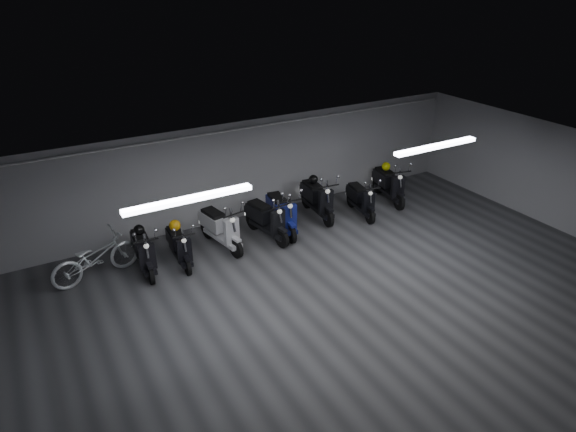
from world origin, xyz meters
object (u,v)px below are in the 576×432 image
helmet_2 (139,230)px  scooter_3 (267,213)px  scooter_1 (179,240)px  bicycle (94,253)px  scooter_0 (143,245)px  scooter_2 (220,222)px  helmet_3 (313,179)px  scooter_5 (318,193)px  scooter_8 (390,179)px  scooter_4 (282,207)px  helmet_1 (386,166)px  scooter_7 (361,194)px  helmet_0 (175,225)px

helmet_2 → scooter_3: bearing=-4.4°
scooter_1 → bicycle: (-1.87, 0.35, 0.02)m
scooter_0 → scooter_2: 2.00m
scooter_2 → helmet_3: (3.11, 0.56, 0.33)m
scooter_3 → bicycle: scooter_3 is taller
scooter_5 → scooter_8: bearing=1.5°
scooter_2 → scooter_0: bearing=173.4°
scooter_3 → scooter_4: 0.53m
bicycle → scooter_3: bearing=-106.0°
helmet_3 → helmet_2: bearing=-175.0°
scooter_4 → helmet_1: (3.87, 0.40, 0.30)m
scooter_3 → scooter_4: bearing=3.4°
helmet_3 → scooter_4: bearing=-156.9°
scooter_3 → helmet_1: size_ratio=7.34×
scooter_4 → helmet_3: (1.35, 0.58, 0.32)m
scooter_2 → helmet_2: 2.00m
helmet_2 → helmet_3: size_ratio=0.96×
scooter_0 → scooter_5: scooter_5 is taller
scooter_1 → bicycle: size_ratio=0.84×
scooter_7 → helmet_3: size_ratio=6.58×
bicycle → scooter_2: bearing=-104.9°
scooter_0 → scooter_2: scooter_2 is taller
scooter_5 → scooter_7: size_ratio=1.14×
helmet_2 → scooter_5: bearing=1.9°
scooter_1 → scooter_5: (4.26, 0.52, 0.11)m
helmet_0 → helmet_1: (6.79, 0.38, 0.11)m
scooter_1 → scooter_3: (2.41, 0.11, 0.08)m
scooter_3 → scooter_7: 3.00m
helmet_3 → helmet_1: bearing=-4.0°
scooter_4 → helmet_3: size_ratio=7.46×
helmet_0 → bicycle: bearing=176.5°
scooter_3 → helmet_1: 4.43m
scooter_3 → scooter_8: 4.34m
scooter_0 → scooter_1: bearing=-3.5°
scooter_2 → helmet_2: scooter_2 is taller
helmet_3 → scooter_8: bearing=-10.2°
helmet_0 → scooter_1: bearing=-92.3°
scooter_3 → scooter_7: size_ratio=1.10×
helmet_0 → helmet_1: size_ratio=1.07×
helmet_0 → scooter_4: bearing=-0.3°
bicycle → helmet_1: size_ratio=7.73×
helmet_2 → helmet_1: bearing=2.0°
scooter_4 → scooter_1: bearing=-168.6°
scooter_4 → helmet_0: bearing=-173.3°
scooter_5 → helmet_3: bearing=90.0°
scooter_4 → scooter_5: scooter_5 is taller
helmet_0 → helmet_3: (4.27, 0.56, 0.13)m
helmet_0 → helmet_1: 6.80m
helmet_1 → helmet_3: bearing=176.0°
helmet_0 → scooter_0: bearing=-170.8°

